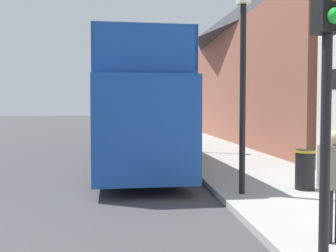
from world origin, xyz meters
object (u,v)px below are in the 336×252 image
object	(u,v)px
traffic_signal	(328,43)
lamp_post_second	(190,78)
lamp_post_nearest	(243,43)
litter_bin	(305,168)
parked_car_ahead_of_bus	(143,133)
tour_bus	(134,114)
pedestrian_nearest	(335,175)

from	to	relation	value
traffic_signal	lamp_post_second	distance (m)	12.06
lamp_post_nearest	litter_bin	bearing A→B (deg)	9.22
parked_car_ahead_of_bus	traffic_signal	world-z (taller)	traffic_signal
parked_car_ahead_of_bus	litter_bin	xyz separation A→B (m)	(3.20, -12.85, -0.03)
tour_bus	lamp_post_nearest	distance (m)	6.15
lamp_post_nearest	traffic_signal	bearing A→B (deg)	-92.39
tour_bus	lamp_post_second	size ratio (longest dim) A/B	2.35
parked_car_ahead_of_bus	pedestrian_nearest	distance (m)	16.43
lamp_post_nearest	pedestrian_nearest	bearing A→B (deg)	-83.60
parked_car_ahead_of_bus	lamp_post_second	size ratio (longest dim) A/B	0.99
lamp_post_nearest	litter_bin	size ratio (longest dim) A/B	5.17
pedestrian_nearest	traffic_signal	size ratio (longest dim) A/B	0.44
parked_car_ahead_of_bus	lamp_post_nearest	xyz separation A→B (m)	(1.64, -13.11, 2.77)
lamp_post_second	parked_car_ahead_of_bus	bearing A→B (deg)	109.91
pedestrian_nearest	traffic_signal	distance (m)	1.92
tour_bus	pedestrian_nearest	bearing A→B (deg)	-75.30
lamp_post_nearest	lamp_post_second	bearing A→B (deg)	88.80
tour_bus	lamp_post_nearest	world-z (taller)	lamp_post_nearest
parked_car_ahead_of_bus	traffic_signal	distance (m)	17.24
pedestrian_nearest	traffic_signal	xyz separation A→B (m)	(-0.52, -0.74, 1.70)
tour_bus	parked_car_ahead_of_bus	size ratio (longest dim) A/B	2.36
pedestrian_nearest	lamp_post_nearest	size ratio (longest dim) A/B	0.33
lamp_post_second	litter_bin	xyz separation A→B (m)	(1.39, -7.86, -2.65)
traffic_signal	litter_bin	world-z (taller)	traffic_signal
lamp_post_second	litter_bin	bearing A→B (deg)	-79.95
tour_bus	lamp_post_second	xyz separation A→B (m)	(2.44, 2.64, 1.49)
pedestrian_nearest	litter_bin	xyz separation A→B (m)	(1.20, 3.45, -0.46)
pedestrian_nearest	lamp_post_second	size ratio (longest dim) A/B	0.35
tour_bus	traffic_signal	world-z (taller)	tour_bus
tour_bus	litter_bin	bearing A→B (deg)	-55.88
tour_bus	lamp_post_second	world-z (taller)	lamp_post_second
pedestrian_nearest	lamp_post_second	bearing A→B (deg)	90.95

